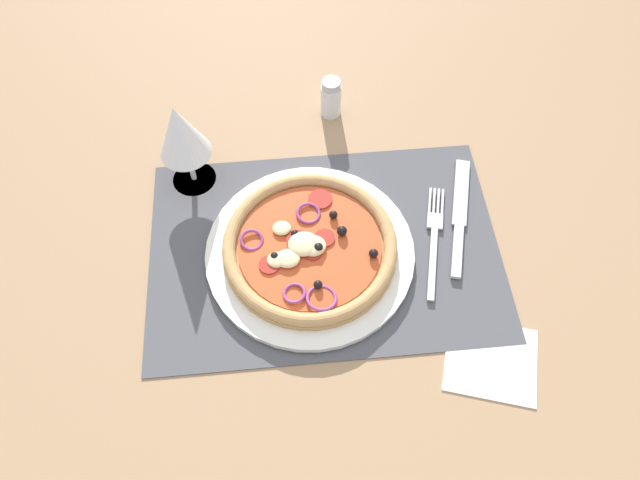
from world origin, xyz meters
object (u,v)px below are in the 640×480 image
object	(u,v)px
pizza	(309,246)
pepper_shaker	(331,98)
napkin	(491,360)
fork	(434,235)
wine_glass	(181,134)
knife	(460,215)
plate	(310,252)

from	to	relation	value
pizza	pepper_shaker	distance (cm)	26.48
pizza	napkin	world-z (taller)	pizza
fork	wine_glass	world-z (taller)	wine_glass
knife	napkin	world-z (taller)	knife
fork	napkin	world-z (taller)	fork
knife	wine_glass	size ratio (longest dim) A/B	1.32
pizza	fork	world-z (taller)	pizza
knife	wine_glass	xyz separation A→B (cm)	(-37.60, 10.20, 9.43)
knife	plate	bearing A→B (deg)	116.57
napkin	pepper_shaker	xyz separation A→B (cm)	(-15.56, 42.73, 3.07)
plate	wine_glass	xyz separation A→B (cm)	(-15.99, 14.46, 9.17)
fork	pepper_shaker	xyz separation A→B (cm)	(-11.91, 24.62, 2.63)
pizza	fork	bearing A→B (deg)	4.19
pizza	wine_glass	world-z (taller)	wine_glass
fork	wine_glass	bearing A→B (deg)	82.20
plate	napkin	xyz separation A→B (cm)	(21.02, -16.87, -0.73)
fork	napkin	size ratio (longest dim) A/B	1.60
plate	fork	bearing A→B (deg)	4.08
knife	pepper_shaker	size ratio (longest dim) A/B	2.94
plate	knife	bearing A→B (deg)	11.16
knife	wine_glass	world-z (taller)	wine_glass
napkin	fork	bearing A→B (deg)	101.41
plate	pizza	bearing A→B (deg)	-145.47
knife	pizza	bearing A→B (deg)	116.64
pizza	knife	xyz separation A→B (cm)	(21.67, 4.30, -1.87)
knife	wine_glass	bearing A→B (deg)	90.25
knife	napkin	distance (cm)	21.15
pizza	wine_glass	bearing A→B (deg)	137.71
fork	knife	distance (cm)	5.21
plate	knife	size ratio (longest dim) A/B	1.43
wine_glass	knife	bearing A→B (deg)	-15.17
fork	napkin	bearing A→B (deg)	-154.77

